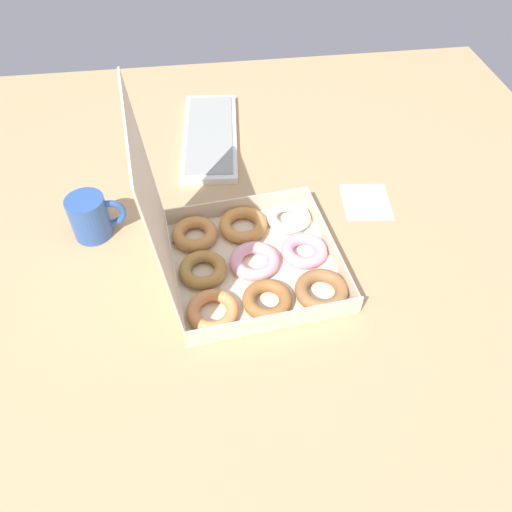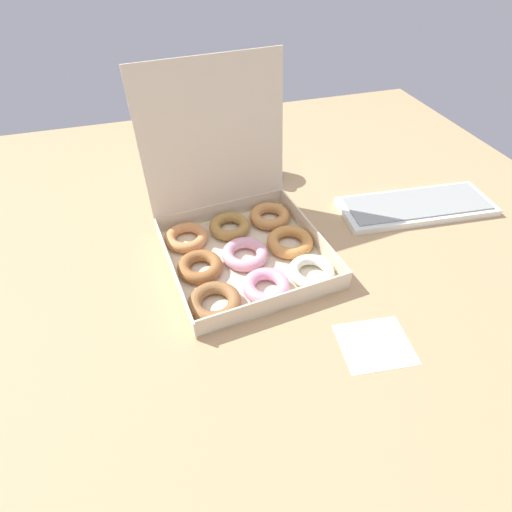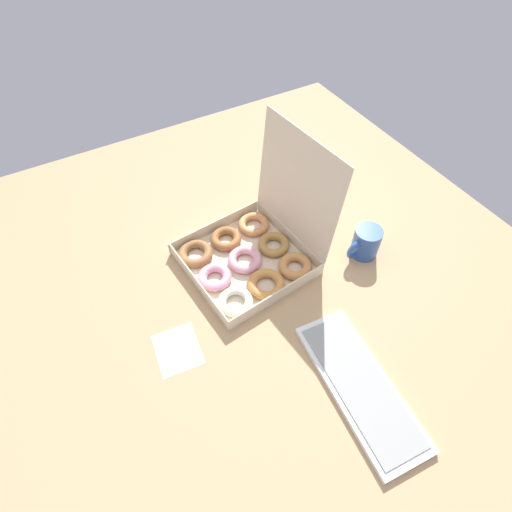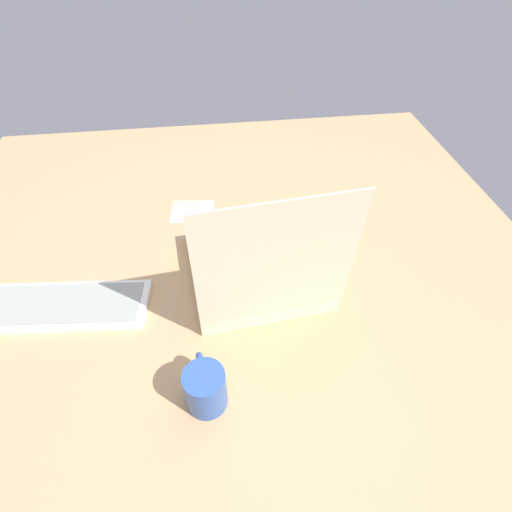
# 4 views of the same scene
# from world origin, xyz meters

# --- Properties ---
(ground_plane) EXTENTS (1.80, 1.80, 0.02)m
(ground_plane) POSITION_xyz_m (0.00, 0.00, -0.01)
(ground_plane) COLOR tan
(donut_box) EXTENTS (0.39, 0.43, 0.40)m
(donut_box) POSITION_xyz_m (-0.06, 0.04, 0.04)
(donut_box) COLOR beige
(donut_box) RESTS_ON ground_plane
(keyboard) EXTENTS (0.43, 0.19, 0.02)m
(keyboard) POSITION_xyz_m (0.44, 0.08, 0.01)
(keyboard) COLOR white
(keyboard) RESTS_ON ground_plane
(coffee_mug) EXTENTS (0.09, 0.13, 0.10)m
(coffee_mug) POSITION_xyz_m (0.09, 0.37, 0.05)
(coffee_mug) COLOR #2E529B
(coffee_mug) RESTS_ON ground_plane
(paper_napkin) EXTENTS (0.15, 0.13, 0.00)m
(paper_napkin) POSITION_xyz_m (0.11, -0.28, 0.00)
(paper_napkin) COLOR white
(paper_napkin) RESTS_ON ground_plane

